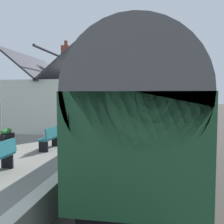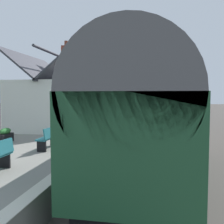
% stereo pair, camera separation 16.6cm
% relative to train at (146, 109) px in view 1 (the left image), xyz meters
% --- Properties ---
extents(ground_plane, '(160.00, 160.00, 0.00)m').
position_rel_train_xyz_m(ground_plane, '(0.33, 0.90, -2.22)').
color(ground_plane, '#423D38').
extents(platform, '(32.00, 5.76, 0.82)m').
position_rel_train_xyz_m(platform, '(0.33, 4.78, -1.81)').
color(platform, gray).
rests_on(platform, ground).
extents(platform_edge_coping, '(32.00, 0.36, 0.02)m').
position_rel_train_xyz_m(platform_edge_coping, '(0.33, 2.08, -1.39)').
color(platform_edge_coping, beige).
rests_on(platform_edge_coping, platform).
extents(rail_near, '(52.00, 0.08, 0.14)m').
position_rel_train_xyz_m(rail_near, '(0.33, -0.72, -2.15)').
color(rail_near, gray).
rests_on(rail_near, ground).
extents(rail_far, '(52.00, 0.08, 0.14)m').
position_rel_train_xyz_m(rail_far, '(0.33, 0.72, -2.15)').
color(rail_far, gray).
rests_on(rail_far, ground).
extents(train, '(18.73, 2.73, 4.32)m').
position_rel_train_xyz_m(train, '(0.00, 0.00, 0.00)').
color(train, black).
rests_on(train, ground).
extents(station_building, '(6.01, 4.60, 6.05)m').
position_rel_train_xyz_m(station_building, '(1.56, 5.79, 0.25)').
color(station_building, white).
rests_on(station_building, platform).
extents(bench_by_lamp, '(1.41, 0.47, 0.88)m').
position_rel_train_xyz_m(bench_by_lamp, '(-4.41, 3.61, -0.92)').
color(bench_by_lamp, '#26727F').
rests_on(bench_by_lamp, platform).
extents(bench_near_building, '(1.41, 0.45, 0.88)m').
position_rel_train_xyz_m(bench_near_building, '(10.13, 3.58, -0.92)').
color(bench_near_building, '#26727F').
rests_on(bench_near_building, platform).
extents(planter_bench_left, '(0.97, 0.32, 0.58)m').
position_rel_train_xyz_m(planter_bench_left, '(7.03, 3.02, -1.12)').
color(planter_bench_left, teal).
rests_on(planter_bench_left, platform).
extents(planter_under_sign, '(0.99, 0.32, 0.61)m').
position_rel_train_xyz_m(planter_under_sign, '(9.82, 6.54, -1.11)').
color(planter_under_sign, black).
rests_on(planter_under_sign, platform).
extents(planter_edge_far, '(0.84, 0.32, 0.65)m').
position_rel_train_xyz_m(planter_edge_far, '(-3.50, 6.17, -1.09)').
color(planter_edge_far, black).
rests_on(planter_edge_far, platform).
extents(planter_corner_building, '(0.47, 0.47, 0.71)m').
position_rel_train_xyz_m(planter_corner_building, '(3.77, 3.09, -1.07)').
color(planter_corner_building, gray).
rests_on(planter_corner_building, platform).
extents(lamp_post_platform, '(0.32, 0.50, 3.87)m').
position_rel_train_xyz_m(lamp_post_platform, '(7.39, 2.48, 1.29)').
color(lamp_post_platform, black).
rests_on(lamp_post_platform, platform).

